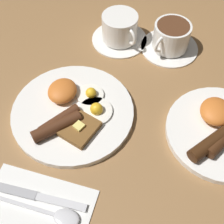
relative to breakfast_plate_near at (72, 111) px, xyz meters
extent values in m
plane|color=olive|center=(0.00, 0.00, -0.01)|extent=(3.00, 3.00, 0.00)
cylinder|color=white|center=(0.00, 0.00, -0.01)|extent=(0.28, 0.28, 0.01)
cylinder|color=white|center=(-0.05, 0.02, 0.00)|extent=(0.07, 0.07, 0.01)
sphere|color=yellow|center=(-0.05, 0.03, 0.01)|extent=(0.03, 0.03, 0.03)
cylinder|color=white|center=(-0.01, 0.05, 0.00)|extent=(0.08, 0.08, 0.01)
sphere|color=yellow|center=(-0.01, 0.06, 0.01)|extent=(0.03, 0.03, 0.03)
ellipsoid|color=orange|center=(-0.04, -0.04, 0.02)|extent=(0.07, 0.07, 0.03)
cylinder|color=#492715|center=(0.06, -0.01, 0.02)|extent=(0.10, 0.09, 0.03)
cylinder|color=#4C2816|center=(0.04, -0.01, 0.01)|extent=(0.10, 0.07, 0.02)
cube|color=brown|center=(0.04, 0.04, 0.01)|extent=(0.09, 0.09, 0.01)
cube|color=#F4E072|center=(0.04, 0.04, 0.02)|extent=(0.03, 0.03, 0.01)
cylinder|color=white|center=(-0.05, 0.34, -0.01)|extent=(0.25, 0.25, 0.01)
ellipsoid|color=orange|center=(-0.09, 0.31, 0.02)|extent=(0.08, 0.07, 0.04)
cylinder|color=#3A1F0D|center=(0.00, 0.31, 0.02)|extent=(0.11, 0.09, 0.03)
cylinder|color=#402210|center=(-0.01, 0.33, 0.02)|extent=(0.09, 0.07, 0.03)
cylinder|color=white|center=(-0.28, 0.03, -0.01)|extent=(0.15, 0.15, 0.01)
cylinder|color=white|center=(-0.28, 0.03, 0.03)|extent=(0.10, 0.10, 0.07)
cylinder|color=#56331E|center=(-0.28, 0.03, 0.07)|extent=(0.09, 0.09, 0.00)
torus|color=white|center=(-0.25, 0.07, 0.04)|extent=(0.04, 0.04, 0.05)
cylinder|color=white|center=(-0.29, 0.17, -0.01)|extent=(0.16, 0.16, 0.01)
cylinder|color=white|center=(-0.29, 0.17, 0.03)|extent=(0.10, 0.10, 0.07)
cylinder|color=#56331E|center=(-0.29, 0.17, 0.06)|extent=(0.09, 0.09, 0.00)
torus|color=white|center=(-0.25, 0.15, 0.03)|extent=(0.05, 0.03, 0.05)
cube|color=white|center=(0.22, 0.02, -0.01)|extent=(0.12, 0.21, 0.01)
cube|color=silver|center=(0.20, 0.06, -0.01)|extent=(0.02, 0.10, 0.00)
cube|color=#9E9EA3|center=(0.21, -0.03, -0.01)|extent=(0.02, 0.08, 0.01)
ellipsoid|color=silver|center=(0.23, 0.08, 0.00)|extent=(0.04, 0.05, 0.01)
cube|color=silver|center=(0.23, -0.01, -0.01)|extent=(0.01, 0.13, 0.00)
camera|label=1|loc=(0.37, 0.22, 0.58)|focal=50.00mm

